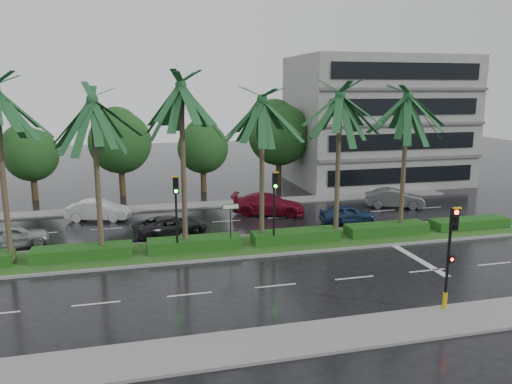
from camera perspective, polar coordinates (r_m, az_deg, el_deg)
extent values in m
plane|color=black|center=(28.20, -0.68, -6.92)|extent=(120.00, 120.00, 0.00)
cube|color=gray|center=(19.20, 6.85, -16.17)|extent=(40.00, 2.40, 0.12)
cube|color=gray|center=(39.52, -4.81, -1.42)|extent=(40.00, 2.00, 0.12)
cube|color=gray|center=(29.10, -1.15, -6.18)|extent=(36.00, 4.00, 0.14)
cube|color=#294C19|center=(29.08, -1.15, -6.04)|extent=(35.60, 3.70, 0.02)
cube|color=#1D4714|center=(28.42, -19.23, -6.50)|extent=(5.20, 1.40, 0.60)
cube|color=#1D4714|center=(28.49, -7.07, -5.87)|extent=(5.20, 1.40, 0.60)
cube|color=#1D4714|center=(29.79, 4.49, -5.03)|extent=(5.20, 1.40, 0.60)
cube|color=#1D4714|center=(32.17, 14.69, -4.11)|extent=(5.20, 1.40, 0.60)
cube|color=#1D4714|center=(35.42, 23.23, -3.25)|extent=(5.20, 1.40, 0.60)
cube|color=silver|center=(34.65, -23.36, -4.34)|extent=(2.00, 0.12, 0.01)
cube|color=silver|center=(22.88, -17.80, -12.06)|extent=(2.00, 0.12, 0.01)
cube|color=silver|center=(34.22, -16.72, -4.06)|extent=(2.00, 0.12, 0.01)
cube|color=silver|center=(22.94, -7.58, -11.51)|extent=(2.00, 0.12, 0.01)
cube|color=silver|center=(34.25, -10.02, -3.71)|extent=(2.00, 0.12, 0.01)
cube|color=silver|center=(23.68, 2.24, -10.65)|extent=(2.00, 0.12, 0.01)
cube|color=silver|center=(34.75, -3.42, -3.33)|extent=(2.00, 0.12, 0.01)
cube|color=silver|center=(25.04, 11.17, -9.60)|extent=(2.00, 0.12, 0.01)
cube|color=silver|center=(35.70, 2.90, -2.91)|extent=(2.00, 0.12, 0.01)
cube|color=silver|center=(26.94, 18.96, -8.48)|extent=(2.00, 0.12, 0.01)
cube|color=silver|center=(37.05, 8.82, -2.50)|extent=(2.00, 0.12, 0.01)
cube|color=silver|center=(29.26, 25.59, -7.41)|extent=(2.00, 0.12, 0.01)
cube|color=silver|center=(38.77, 14.27, -2.09)|extent=(2.00, 0.12, 0.01)
cube|color=silver|center=(40.82, 19.22, -1.70)|extent=(2.00, 0.12, 0.01)
cube|color=silver|center=(28.78, 17.62, -7.10)|extent=(0.40, 6.00, 0.01)
cylinder|color=#3A2F21|center=(28.02, -26.94, 1.36)|extent=(0.28, 0.28, 8.89)
cylinder|color=#3A2F21|center=(28.99, -26.16, -6.88)|extent=(0.40, 0.40, 0.44)
cylinder|color=#3A2F21|center=(27.52, -17.68, 1.32)|extent=(0.28, 0.28, 8.32)
cylinder|color=#3A2F21|center=(28.46, -17.18, -6.50)|extent=(0.40, 0.40, 0.44)
cylinder|color=#3A2F21|center=(27.36, -8.30, 2.49)|extent=(0.28, 0.28, 9.07)
cylinder|color=#3A2F21|center=(28.36, -8.04, -6.14)|extent=(0.40, 0.40, 0.44)
cylinder|color=#3A2F21|center=(28.53, 0.68, 2.19)|extent=(0.28, 0.28, 8.28)
cylinder|color=#3A2F21|center=(29.43, 0.66, -5.36)|extent=(0.40, 0.40, 0.44)
cylinder|color=#3A2F21|center=(29.62, 9.33, 2.61)|extent=(0.28, 0.28, 8.51)
cylinder|color=#3A2F21|center=(30.51, 9.08, -4.89)|extent=(0.40, 0.40, 0.44)
cylinder|color=#3A2F21|center=(31.94, 16.54, 2.90)|extent=(0.28, 0.28, 8.48)
cylinder|color=#3A2F21|center=(32.76, 16.13, -4.05)|extent=(0.40, 0.40, 0.44)
cylinder|color=black|center=(21.94, 21.03, -8.24)|extent=(0.12, 0.12, 3.40)
cube|color=black|center=(21.19, 21.73, -2.90)|extent=(0.30, 0.18, 0.90)
cube|color=gold|center=(20.99, 22.02, -1.71)|extent=(0.34, 0.12, 0.06)
cylinder|color=#FF0C05|center=(21.04, 21.95, -2.18)|extent=(0.18, 0.04, 0.18)
cylinder|color=black|center=(21.11, 21.89, -2.97)|extent=(0.18, 0.04, 0.18)
cylinder|color=black|center=(21.18, 21.83, -3.75)|extent=(0.18, 0.04, 0.18)
cylinder|color=gold|center=(22.41, 20.77, -11.49)|extent=(0.18, 0.18, 0.70)
cube|color=black|center=(21.66, 21.37, -7.12)|extent=(0.22, 0.16, 0.32)
cylinder|color=#FF0C05|center=(21.59, 21.51, -7.19)|extent=(0.12, 0.03, 0.12)
cylinder|color=black|center=(27.42, -9.05, -3.58)|extent=(0.12, 0.12, 3.40)
cube|color=black|center=(26.76, -9.16, 0.77)|extent=(0.30, 0.18, 0.90)
cube|color=gold|center=(26.56, -9.17, 1.74)|extent=(0.34, 0.12, 0.06)
cylinder|color=black|center=(26.61, -9.16, 1.36)|extent=(0.18, 0.04, 0.18)
cylinder|color=black|center=(26.67, -9.14, 0.73)|extent=(0.18, 0.04, 0.18)
cylinder|color=#0CE519|center=(26.72, -9.12, 0.10)|extent=(0.18, 0.04, 0.18)
cylinder|color=black|center=(28.42, 2.06, -2.89)|extent=(0.12, 0.12, 3.40)
cube|color=black|center=(27.78, 2.20, 1.31)|extent=(0.30, 0.18, 0.90)
cube|color=gold|center=(27.59, 2.28, 2.25)|extent=(0.34, 0.12, 0.06)
cylinder|color=black|center=(27.64, 2.26, 1.89)|extent=(0.18, 0.04, 0.18)
cylinder|color=black|center=(27.69, 2.26, 1.28)|extent=(0.18, 0.04, 0.18)
cylinder|color=#0CE519|center=(27.75, 2.25, 0.67)|extent=(0.18, 0.04, 0.18)
cylinder|color=black|center=(28.04, -2.92, -3.95)|extent=(0.06, 0.06, 2.60)
cube|color=#0C5926|center=(27.72, -2.93, -1.68)|extent=(0.95, 0.04, 0.30)
cube|color=white|center=(27.69, -2.92, -1.69)|extent=(0.85, 0.01, 0.22)
cylinder|color=#322917|center=(44.85, -24.00, 0.46)|extent=(0.52, 0.52, 2.09)
sphere|color=#194319|center=(44.45, -24.29, 3.90)|extent=(4.30, 4.30, 4.30)
sphere|color=#194319|center=(44.66, -24.31, 5.01)|extent=(3.22, 3.22, 3.22)
cylinder|color=#322917|center=(44.16, -15.05, 1.21)|extent=(0.52, 0.52, 2.54)
sphere|color=#194319|center=(43.70, -15.28, 5.48)|extent=(5.23, 5.23, 5.23)
sphere|color=#194319|center=(43.91, -15.34, 6.84)|extent=(3.93, 3.93, 3.93)
cylinder|color=#322917|center=(44.63, -6.02, 1.42)|extent=(0.52, 0.52, 2.17)
sphere|color=#194319|center=(44.22, -6.10, 5.02)|extent=(4.47, 4.47, 4.47)
sphere|color=#194319|center=(44.42, -6.18, 6.18)|extent=(3.35, 3.35, 3.35)
cylinder|color=#322917|center=(46.10, 2.61, 2.16)|extent=(0.52, 0.52, 2.74)
sphere|color=#194319|center=(45.64, 2.66, 6.58)|extent=(5.64, 5.64, 5.64)
sphere|color=#194319|center=(45.85, 2.56, 7.98)|extent=(4.23, 4.23, 4.23)
cylinder|color=#322917|center=(48.59, 10.54, 2.46)|extent=(0.52, 0.52, 2.73)
sphere|color=#194319|center=(48.16, 10.70, 6.63)|extent=(5.61, 5.61, 5.61)
sphere|color=#194319|center=(48.35, 10.60, 7.95)|extent=(4.21, 4.21, 4.21)
cube|color=gray|center=(49.86, 13.66, 7.92)|extent=(16.00, 10.00, 12.00)
imported|color=#9EA1A5|center=(32.07, -26.14, -4.56)|extent=(2.59, 4.31, 1.37)
imported|color=white|center=(36.50, -17.60, -2.00)|extent=(2.50, 4.52, 1.41)
imported|color=black|center=(31.59, -9.67, -3.83)|extent=(3.18, 4.95, 1.27)
imported|color=maroon|center=(36.35, 1.44, -1.40)|extent=(3.92, 5.72, 1.54)
imported|color=navy|center=(34.66, 10.37, -2.46)|extent=(1.90, 3.88, 1.27)
imported|color=#535658|center=(39.96, 15.55, -0.70)|extent=(3.05, 4.63, 1.44)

